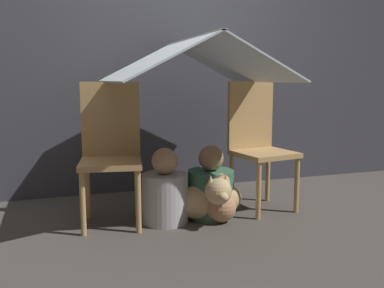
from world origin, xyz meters
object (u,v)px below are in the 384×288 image
at_px(chair_right, 258,141).
at_px(dog, 210,199).
at_px(chair_left, 111,148).
at_px(person_second, 211,189).
at_px(person_front, 165,193).

xyz_separation_m(chair_right, dog, (-0.47, -0.20, -0.36)).
distance_m(chair_left, person_second, 0.77).
height_order(person_front, person_second, person_front).
height_order(chair_left, person_front, chair_left).
distance_m(person_front, dog, 0.32).
bearing_deg(person_front, dog, -12.04).
bearing_deg(person_second, person_front, -176.57).
bearing_deg(dog, chair_right, 23.37).
relative_size(chair_right, person_second, 1.86).
xyz_separation_m(person_front, dog, (0.31, -0.07, -0.05)).
bearing_deg(dog, person_second, 65.81).
bearing_deg(dog, chair_left, 162.80).
bearing_deg(person_second, dog, -114.19).
bearing_deg(chair_left, person_second, 0.14).
height_order(chair_right, person_front, chair_right).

